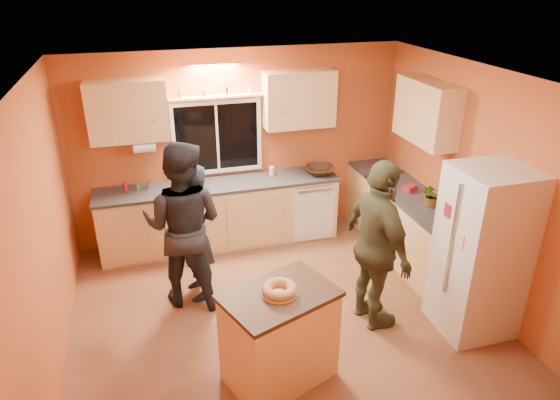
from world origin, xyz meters
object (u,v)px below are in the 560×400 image
object	(u,v)px
island	(279,336)
person_right	(378,247)
refrigerator	(481,252)
person_center	(183,225)
person_left	(194,234)

from	to	relation	value
island	person_right	xyz separation A→B (m)	(1.19, 0.51, 0.45)
refrigerator	person_center	world-z (taller)	person_center
island	person_left	size ratio (longest dim) A/B	0.71
refrigerator	island	world-z (taller)	refrigerator
refrigerator	person_center	xyz separation A→B (m)	(-2.83, 1.32, 0.06)
person_left	person_right	distance (m)	2.02
person_center	person_right	bearing A→B (deg)	176.24
refrigerator	person_left	xyz separation A→B (m)	(-2.72, 1.38, -0.10)
refrigerator	person_center	size ratio (longest dim) A/B	0.94
person_left	person_center	distance (m)	0.20
person_right	person_left	bearing A→B (deg)	54.18
refrigerator	person_right	world-z (taller)	person_right
person_center	person_right	size ratio (longest dim) A/B	1.03
refrigerator	island	size ratio (longest dim) A/B	1.58
island	person_center	xyz separation A→B (m)	(-0.67, 1.48, 0.48)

